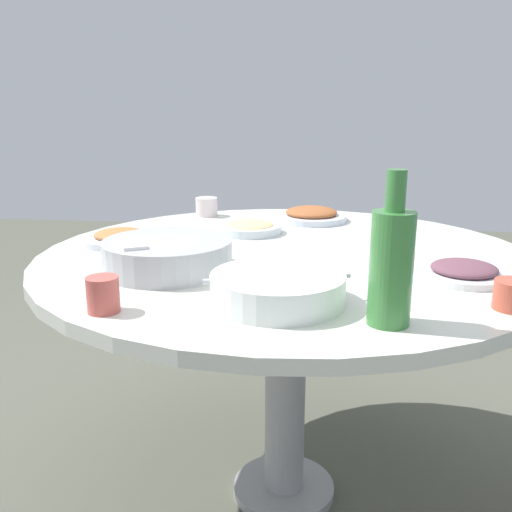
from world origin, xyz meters
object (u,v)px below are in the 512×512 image
at_px(round_dining_table, 287,286).
at_px(soup_bowl, 278,289).
at_px(dish_tofu_braise, 120,237).
at_px(dish_stirfry, 311,215).
at_px(dish_eggplant, 464,272).
at_px(rice_bowl, 167,255).
at_px(tea_cup_near, 103,294).
at_px(tea_cup_side, 207,207).
at_px(dish_noodles, 250,227).
at_px(green_bottle, 391,264).

bearing_deg(round_dining_table, soup_bowl, -178.45).
bearing_deg(soup_bowl, dish_tofu_braise, 47.62).
height_order(round_dining_table, soup_bowl, soup_bowl).
distance_m(dish_stirfry, dish_eggplant, 0.75).
height_order(rice_bowl, soup_bowl, rice_bowl).
distance_m(dish_eggplant, tea_cup_near, 0.82).
bearing_deg(dish_eggplant, tea_cup_side, 48.09).
height_order(dish_noodles, dish_stirfry, dish_stirfry).
xyz_separation_m(round_dining_table, dish_eggplant, (-0.19, -0.43, 0.11)).
xyz_separation_m(dish_eggplant, tea_cup_near, (-0.32, 0.75, 0.02)).
relative_size(dish_stirfry, green_bottle, 0.87).
relative_size(soup_bowl, tea_cup_side, 3.72).
bearing_deg(tea_cup_side, rice_bowl, -175.54).
bearing_deg(dish_stirfry, tea_cup_near, 158.80).
bearing_deg(dish_stirfry, rice_bowl, 153.76).
distance_m(dish_tofu_braise, tea_cup_side, 0.47).
xyz_separation_m(dish_tofu_braise, green_bottle, (-0.55, -0.72, 0.10)).
height_order(rice_bowl, dish_noodles, rice_bowl).
distance_m(soup_bowl, dish_tofu_braise, 0.69).
relative_size(dish_tofu_braise, dish_eggplant, 1.09).
distance_m(rice_bowl, dish_stirfry, 0.74).
xyz_separation_m(rice_bowl, tea_cup_side, (0.71, 0.06, -0.01)).
bearing_deg(round_dining_table, tea_cup_near, 147.58).
bearing_deg(tea_cup_near, soup_bowl, -74.16).
xyz_separation_m(rice_bowl, tea_cup_near, (-0.30, 0.04, -0.00)).
bearing_deg(green_bottle, rice_bowl, 60.16).
height_order(round_dining_table, tea_cup_side, tea_cup_side).
height_order(green_bottle, tea_cup_side, green_bottle).
distance_m(tea_cup_near, tea_cup_side, 1.00).
xyz_separation_m(dish_noodles, dish_tofu_braise, (-0.18, 0.36, -0.00)).
bearing_deg(green_bottle, dish_stirfry, 10.30).
bearing_deg(dish_noodles, round_dining_table, -149.71).
relative_size(rice_bowl, dish_tofu_braise, 1.40).
distance_m(round_dining_table, tea_cup_side, 0.61).
xyz_separation_m(dish_eggplant, tea_cup_side, (0.68, 0.76, 0.02)).
distance_m(dish_stirfry, green_bottle, 0.97).
relative_size(green_bottle, tea_cup_near, 4.01).
xyz_separation_m(dish_noodles, tea_cup_side, (0.26, 0.20, 0.02)).
bearing_deg(dish_tofu_braise, round_dining_table, -95.93).
relative_size(round_dining_table, dish_noodles, 6.68).
height_order(round_dining_table, rice_bowl, rice_bowl).
relative_size(dish_noodles, tea_cup_side, 2.56).
xyz_separation_m(soup_bowl, tea_cup_near, (-0.09, 0.33, 0.01)).
xyz_separation_m(round_dining_table, rice_bowl, (-0.21, 0.28, 0.14)).
xyz_separation_m(dish_eggplant, green_bottle, (-0.31, 0.20, 0.10)).
bearing_deg(tea_cup_side, tea_cup_near, -179.41).
bearing_deg(rice_bowl, dish_noodles, -17.56).
height_order(round_dining_table, dish_eggplant, dish_eggplant).
distance_m(soup_bowl, tea_cup_side, 0.97).
relative_size(soup_bowl, green_bottle, 1.04).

